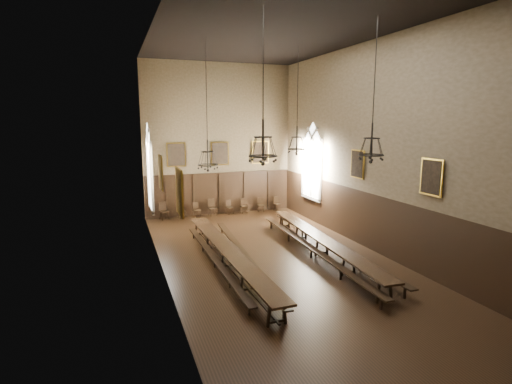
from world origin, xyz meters
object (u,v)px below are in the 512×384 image
bench_right_outer (328,246)px  bench_right_inner (311,251)px  chair_1 (182,214)px  chair_3 (212,211)px  table_left (228,258)px  chair_4 (230,210)px  chandelier_front_left (263,147)px  chair_0 (164,214)px  chandelier_front_right (371,146)px  chair_7 (277,206)px  bench_left_inner (244,258)px  chair_6 (261,207)px  bench_left_outer (214,261)px  chandelier_back_left (208,157)px  chandelier_back_right (297,143)px  chair_5 (244,209)px  table_right (322,247)px  chair_2 (197,213)px

bench_right_outer → bench_right_inner: bearing=-158.8°
chair_1 → chair_3: size_ratio=0.87×
table_left → chair_4: size_ratio=12.09×
chair_4 → table_left: bearing=-124.4°
table_left → chandelier_front_left: (0.45, -2.58, 4.44)m
chair_0 → chandelier_front_right: chandelier_front_right is taller
table_left → chair_1: (-0.32, 8.72, -0.15)m
chandelier_front_right → chair_0: bearing=117.0°
chair_7 → chair_4: bearing=163.2°
bench_left_inner → chair_6: (3.88, 8.57, -0.03)m
bench_right_inner → table_left: bearing=179.9°
chair_4 → chandelier_front_right: (1.83, -11.40, 4.52)m
bench_left_outer → bench_left_inner: bearing=-4.0°
chandelier_back_left → chair_1: bearing=91.6°
chandelier_back_right → chandelier_front_left: bearing=-124.5°
chair_3 → chair_4: size_ratio=1.15×
chair_6 → chandelier_back_right: bearing=-80.3°
chair_3 → chair_4: bearing=-8.3°
bench_right_outer → chandelier_back_left: size_ratio=1.97×
bench_left_outer → bench_right_inner: bench_right_inner is taller
chair_3 → chandelier_front_right: bearing=-86.7°
table_left → bench_right_outer: 4.61m
table_left → bench_left_outer: 0.57m
bench_left_outer → chandelier_back_right: chandelier_back_right is taller
table_left → chandelier_back_left: (-0.15, 2.46, 3.73)m
chair_5 → chandelier_front_right: bearing=-85.3°
table_right → chair_3: chair_3 is taller
chair_2 → chair_3: chair_3 is taller
chandelier_back_left → chandelier_back_right: (4.40, 0.48, 0.49)m
chandelier_back_left → chandelier_front_left: bearing=-83.2°
bench_right_inner → chandelier_front_left: (-3.13, -2.58, 4.55)m
chair_3 → chair_7: bearing=-11.5°
bench_right_inner → chair_2: size_ratio=12.23×
chair_6 → bench_left_outer: bearing=-107.7°
bench_left_outer → bench_right_outer: size_ratio=0.85×
table_right → chair_3: 9.03m
bench_left_inner → chair_0: bearing=103.7°
bench_left_inner → chandelier_front_right: (3.69, -2.81, 4.49)m
table_left → chair_7: bearing=56.8°
table_left → chandelier_front_left: size_ratio=2.26×
bench_right_inner → bench_left_outer: bearing=175.9°
chair_1 → chair_2: bearing=-5.9°
bench_left_outer → chair_2: (1.01, 8.45, 0.00)m
chair_4 → chandelier_front_left: size_ratio=0.19×
bench_left_outer → table_left: bearing=-31.6°
chair_7 → chandelier_back_right: 7.38m
bench_right_outer → chandelier_back_right: 5.03m
table_left → chandelier_back_left: 4.47m
table_left → bench_right_outer: table_left is taller
bench_left_outer → chandelier_front_left: 5.49m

